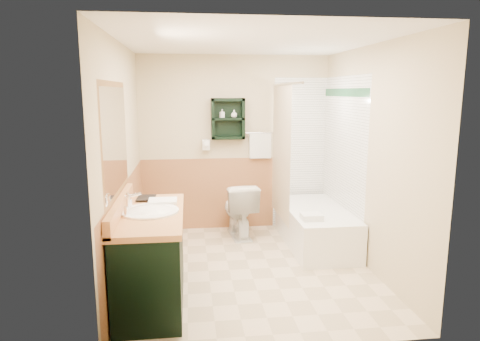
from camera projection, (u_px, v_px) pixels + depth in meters
name	position (u px, v px, depth m)	size (l,w,h in m)	color
floor	(250.00, 269.00, 4.68)	(3.00, 3.00, 0.00)	beige
back_wall	(234.00, 143.00, 5.94)	(2.60, 0.04, 2.40)	beige
left_wall	(121.00, 163.00, 4.30)	(0.04, 3.00, 2.40)	beige
right_wall	(371.00, 158.00, 4.62)	(0.04, 3.00, 2.40)	beige
ceiling	(251.00, 39.00, 4.24)	(2.60, 3.00, 0.04)	white
wainscot_left	(128.00, 230.00, 4.44)	(2.98, 2.98, 1.00)	#C07D4D
wainscot_back	(235.00, 193.00, 6.04)	(2.58, 2.58, 1.00)	#C07D4D
mirror_frame	(115.00, 140.00, 3.72)	(1.30, 1.30, 1.00)	brown
mirror_glass	(116.00, 140.00, 3.72)	(1.20, 1.20, 0.90)	white
tile_right	(342.00, 161.00, 5.37)	(1.50, 1.50, 2.10)	white
tile_back	(307.00, 153.00, 6.05)	(0.95, 0.95, 2.10)	white
tile_accent	(344.00, 92.00, 5.22)	(1.50, 1.50, 0.10)	#164E29
wall_shelf	(228.00, 119.00, 5.76)	(0.45, 0.15, 0.55)	black
hair_dryer	(206.00, 145.00, 5.81)	(0.10, 0.24, 0.18)	white
towel_bar	(260.00, 133.00, 5.89)	(0.40, 0.06, 0.40)	white
curtain_rod	(285.00, 84.00, 5.11)	(0.03, 0.03, 1.60)	silver
shower_curtain	(281.00, 152.00, 5.43)	(1.05, 1.05, 1.70)	#C4B394
vanity	(151.00, 257.00, 3.90)	(0.59, 1.34, 0.85)	black
bathtub	(315.00, 227.00, 5.37)	(0.71, 1.50, 0.48)	white
toilet	(239.00, 210.00, 5.69)	(0.41, 0.73, 0.72)	white
counter_towel	(163.00, 201.00, 4.11)	(0.27, 0.21, 0.04)	white
vanity_book	(136.00, 188.00, 4.24)	(0.18, 0.02, 0.24)	black
tub_towel	(311.00, 217.00, 4.86)	(0.23, 0.19, 0.07)	white
soap_bottle_a	(222.00, 116.00, 5.73)	(0.05, 0.12, 0.05)	white
soap_bottle_b	(234.00, 115.00, 5.75)	(0.08, 0.10, 0.08)	white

